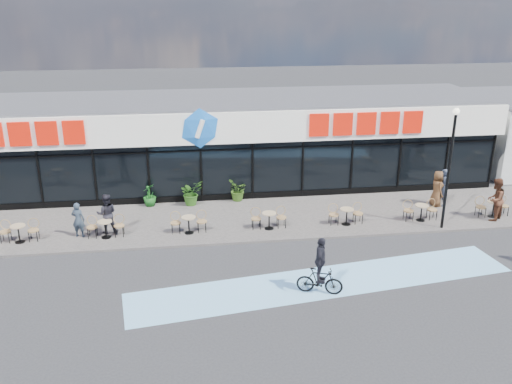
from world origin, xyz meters
TOP-DOWN VIEW (x-y plane):
  - ground at (0.00, 0.00)m, footprint 120.00×120.00m
  - sidewalk at (0.00, 4.50)m, footprint 44.00×5.00m
  - bike_lane at (4.00, -1.50)m, footprint 14.17×4.13m
  - building at (-0.00, 9.93)m, footprint 30.60×6.57m
  - lamp_post at (10.20, 2.30)m, footprint 0.28×0.28m
  - bistro_set_1 at (-7.59, 3.28)m, footprint 1.54×0.62m
  - bistro_set_2 at (-4.15, 3.28)m, footprint 1.54×0.62m
  - bistro_set_3 at (-0.71, 3.28)m, footprint 1.54×0.62m
  - bistro_set_4 at (2.73, 3.28)m, footprint 1.54×0.62m
  - bistro_set_5 at (6.18, 3.28)m, footprint 1.54×0.62m
  - bistro_set_6 at (9.62, 3.28)m, footprint 1.54×0.62m
  - bistro_set_7 at (13.06, 3.28)m, footprint 1.54×0.62m
  - potted_plant_left at (-2.51, 6.64)m, footprint 0.84×0.84m
  - potted_plant_mid at (-0.54, 6.55)m, footprint 1.41×1.38m
  - potted_plant_right at (1.75, 6.75)m, footprint 0.88×1.00m
  - patron_left at (-5.25, 3.46)m, footprint 0.62×0.48m
  - patron_right at (-4.12, 3.69)m, footprint 0.89×0.72m
  - pedestrian_a at (11.37, 4.85)m, footprint 0.58×0.74m
  - pedestrian_b at (11.08, 4.84)m, footprint 0.55×0.85m
  - pedestrian_c at (12.87, 2.85)m, footprint 1.20×1.17m
  - cyclist_a at (3.62, -2.22)m, footprint 1.65×1.03m

SIDE VIEW (x-z plane):
  - ground at x=0.00m, z-range 0.00..0.00m
  - bike_lane at x=4.00m, z-range 0.00..0.01m
  - sidewalk at x=0.00m, z-range 0.00..0.10m
  - bistro_set_1 at x=-7.59m, z-range 0.11..1.01m
  - bistro_set_2 at x=-4.15m, z-range 0.11..1.01m
  - bistro_set_3 at x=-0.71m, z-range 0.11..1.01m
  - bistro_set_4 at x=2.73m, z-range 0.11..1.01m
  - bistro_set_5 at x=6.18m, z-range 0.11..1.01m
  - bistro_set_6 at x=9.62m, z-range 0.11..1.01m
  - bistro_set_7 at x=13.06m, z-range 0.11..1.01m
  - potted_plant_left at x=-2.51m, z-range 0.10..1.18m
  - potted_plant_right at x=1.75m, z-range 0.10..1.19m
  - potted_plant_mid at x=-0.54m, z-range 0.10..1.29m
  - cyclist_a at x=3.62m, z-range -0.19..1.89m
  - patron_left at x=-5.25m, z-range 0.10..1.61m
  - patron_right at x=-4.12m, z-range 0.10..1.84m
  - pedestrian_b at x=11.08m, z-range 0.10..1.84m
  - pedestrian_a at x=11.37m, z-range 0.10..1.90m
  - pedestrian_c at x=12.87m, z-range 0.10..2.05m
  - building at x=0.00m, z-range -0.04..4.71m
  - lamp_post at x=10.20m, z-range 0.59..5.84m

